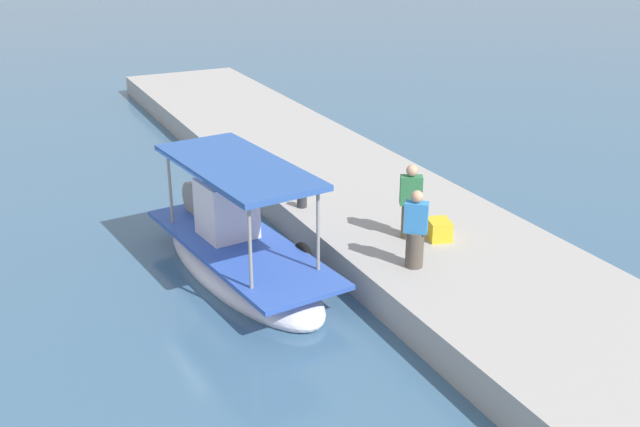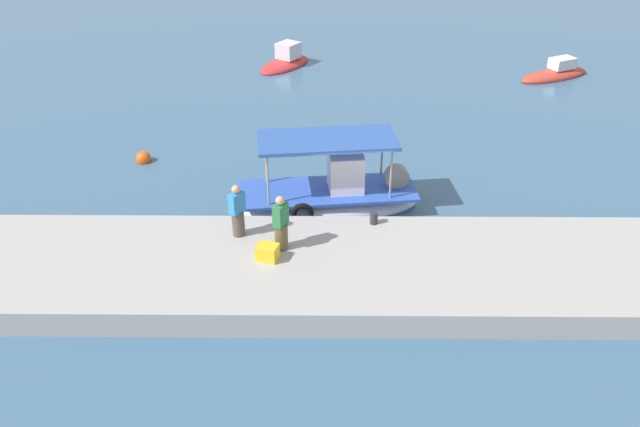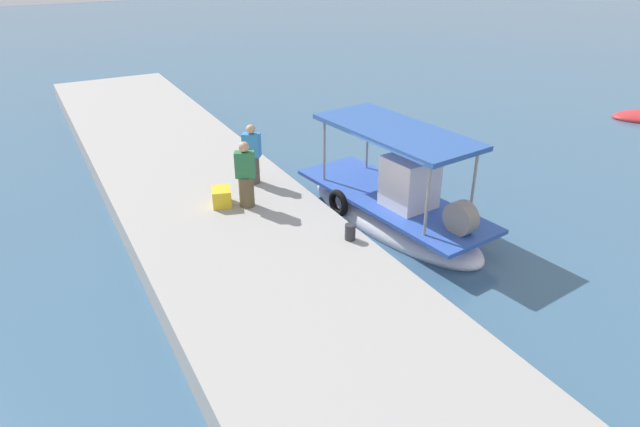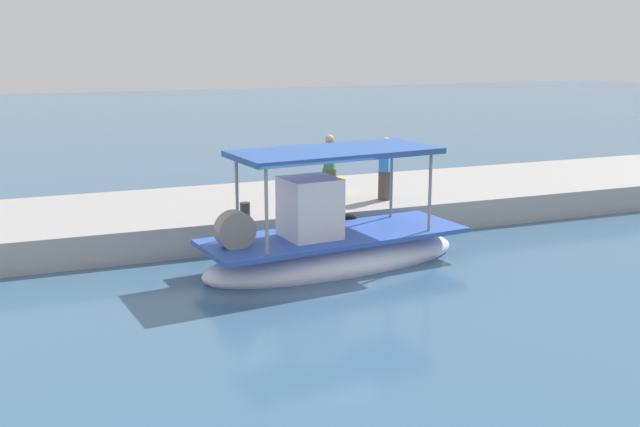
% 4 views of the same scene
% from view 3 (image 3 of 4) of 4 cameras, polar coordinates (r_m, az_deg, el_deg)
% --- Properties ---
extents(ground_plane, '(120.00, 120.00, 0.00)m').
position_cam_3_polar(ground_plane, '(14.49, 9.25, -2.00)').
color(ground_plane, '#3D6282').
extents(dock_quay, '(36.00, 4.74, 0.74)m').
position_cam_3_polar(dock_quay, '(12.46, -6.28, -4.97)').
color(dock_quay, '#A5A29F').
rests_on(dock_quay, ground_plane).
extents(main_fishing_boat, '(6.28, 2.69, 2.92)m').
position_cam_3_polar(main_fishing_boat, '(14.71, 7.45, 0.64)').
color(main_fishing_boat, white).
rests_on(main_fishing_boat, ground_plane).
extents(fisherman_near_bollard, '(0.51, 0.52, 1.64)m').
position_cam_3_polar(fisherman_near_bollard, '(15.22, -6.92, 5.75)').
color(fisherman_near_bollard, '#524940').
rests_on(fisherman_near_bollard, dock_quay).
extents(fisherman_by_crate, '(0.50, 0.54, 1.68)m').
position_cam_3_polar(fisherman_by_crate, '(13.86, -7.56, 3.65)').
color(fisherman_by_crate, brown).
rests_on(fisherman_by_crate, dock_quay).
extents(mooring_bollard, '(0.24, 0.24, 0.36)m').
position_cam_3_polar(mooring_bollard, '(12.46, 3.08, -1.89)').
color(mooring_bollard, '#2D2D33').
rests_on(mooring_bollard, dock_quay).
extents(cargo_crate, '(0.69, 0.61, 0.44)m').
position_cam_3_polar(cargo_crate, '(14.23, -9.98, 1.69)').
color(cargo_crate, yellow).
rests_on(cargo_crate, dock_quay).
extents(marker_buoy, '(0.59, 0.59, 0.59)m').
position_cam_3_polar(marker_buoy, '(22.11, 4.17, 8.84)').
color(marker_buoy, '#EC5614').
rests_on(marker_buoy, ground_plane).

